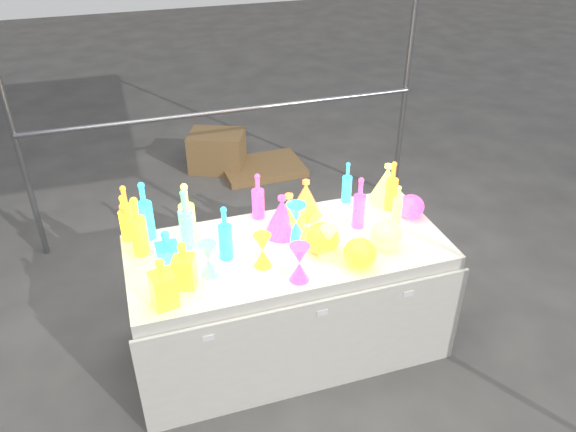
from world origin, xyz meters
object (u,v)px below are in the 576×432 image
object	(u,v)px
bottle_0	(125,217)
cardboard_box_closed	(217,151)
globe_0	(360,255)
lampshade_0	(289,213)
hourglass_0	(263,251)
decanter_0	(163,282)
display_table	(288,298)

from	to	relation	value
bottle_0	cardboard_box_closed	bearing A→B (deg)	66.84
cardboard_box_closed	globe_0	world-z (taller)	globe_0
cardboard_box_closed	lampshade_0	distance (m)	2.46
hourglass_0	lampshade_0	distance (m)	0.36
bottle_0	lampshade_0	bearing A→B (deg)	-13.18
lampshade_0	decanter_0	bearing A→B (deg)	-146.22
lampshade_0	bottle_0	bearing A→B (deg)	171.74
cardboard_box_closed	decanter_0	size ratio (longest dim) A/B	1.89
display_table	cardboard_box_closed	xyz separation A→B (m)	(0.07, 2.51, -0.19)
cardboard_box_closed	hourglass_0	size ratio (longest dim) A/B	2.64
decanter_0	hourglass_0	xyz separation A→B (m)	(0.54, 0.16, -0.04)
decanter_0	lampshade_0	bearing A→B (deg)	17.23
lampshade_0	globe_0	bearing A→B (deg)	-53.99
display_table	hourglass_0	xyz separation A→B (m)	(-0.18, -0.12, 0.47)
bottle_0	globe_0	world-z (taller)	bottle_0
cardboard_box_closed	lampshade_0	bearing A→B (deg)	-66.95
cardboard_box_closed	bottle_0	xyz separation A→B (m)	(-0.92, -2.15, 0.71)
display_table	decanter_0	world-z (taller)	decanter_0
cardboard_box_closed	decanter_0	xyz separation A→B (m)	(-0.79, -2.78, 0.70)
display_table	decanter_0	distance (m)	0.93
hourglass_0	bottle_0	bearing A→B (deg)	144.21
display_table	lampshade_0	xyz separation A→B (m)	(0.05, 0.15, 0.50)
decanter_0	globe_0	xyz separation A→B (m)	(1.03, -0.00, -0.06)
bottle_0	decanter_0	xyz separation A→B (m)	(0.13, -0.64, -0.01)
decanter_0	hourglass_0	size ratio (longest dim) A/B	1.40
display_table	hourglass_0	size ratio (longest dim) A/B	9.39
decanter_0	globe_0	distance (m)	1.03
cardboard_box_closed	bottle_0	size ratio (longest dim) A/B	1.80
bottle_0	hourglass_0	size ratio (longest dim) A/B	1.46
globe_0	lampshade_0	size ratio (longest dim) A/B	0.72
decanter_0	bottle_0	bearing A→B (deg)	89.76
decanter_0	lampshade_0	world-z (taller)	decanter_0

